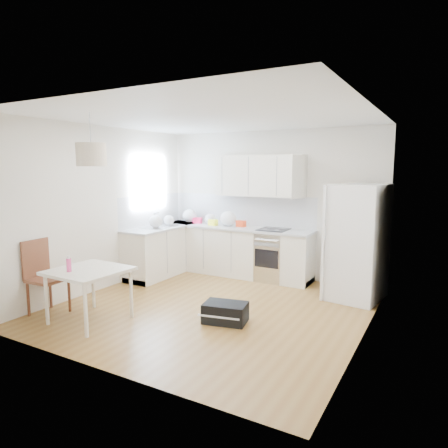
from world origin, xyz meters
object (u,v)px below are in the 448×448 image
refrigerator (359,242)px  dining_chair (48,278)px  gym_bag (225,313)px  dining_table (89,275)px

refrigerator → dining_chair: refrigerator is taller
refrigerator → dining_chair: bearing=-134.1°
refrigerator → gym_bag: bearing=-116.9°
gym_bag → refrigerator: bearing=43.3°
refrigerator → gym_bag: size_ratio=3.19×
dining_chair → gym_bag: 2.50m
refrigerator → gym_bag: refrigerator is taller
refrigerator → dining_chair: size_ratio=1.72×
refrigerator → dining_table: (-2.88, -2.71, -0.26)m
dining_table → gym_bag: bearing=30.4°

